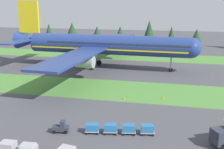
% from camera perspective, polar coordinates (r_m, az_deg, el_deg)
% --- Properties ---
extents(grass_strip_near, '(320.00, 16.77, 0.01)m').
position_cam_1_polar(grass_strip_near, '(68.74, 4.11, -3.22)').
color(grass_strip_near, '#4C8438').
rests_on(grass_strip_near, ground).
extents(grass_strip_far, '(320.00, 16.77, 0.01)m').
position_cam_1_polar(grass_strip_far, '(112.76, 7.87, 3.38)').
color(grass_strip_far, '#4C8438').
rests_on(grass_strip_far, ground).
extents(airliner, '(60.95, 74.87, 21.12)m').
position_cam_1_polar(airliner, '(91.90, -2.04, 5.94)').
color(airliner, navy).
rests_on(airliner, ground).
extents(baggage_tug, '(2.79, 1.74, 1.97)m').
position_cam_1_polar(baggage_tug, '(47.58, -10.04, -10.27)').
color(baggage_tug, '#2D333D').
rests_on(baggage_tug, ground).
extents(cargo_dolly_lead, '(2.43, 1.87, 1.55)m').
position_cam_1_polar(cargo_dolly_lead, '(46.70, -3.92, -10.42)').
color(cargo_dolly_lead, '#A3A3A8').
rests_on(cargo_dolly_lead, ground).
extents(cargo_dolly_second, '(2.43, 1.87, 1.55)m').
position_cam_1_polar(cargo_dolly_second, '(46.46, -0.31, -10.52)').
color(cargo_dolly_second, '#A3A3A8').
rests_on(cargo_dolly_second, ground).
extents(cargo_dolly_third, '(2.43, 1.87, 1.55)m').
position_cam_1_polar(cargo_dolly_third, '(46.39, 3.33, -10.58)').
color(cargo_dolly_third, '#A3A3A8').
rests_on(cargo_dolly_third, ground).
extents(cargo_dolly_fourth, '(2.43, 1.87, 1.55)m').
position_cam_1_polar(cargo_dolly_fourth, '(46.51, 6.97, -10.60)').
color(cargo_dolly_fourth, '#A3A3A8').
rests_on(cargo_dolly_fourth, ground).
extents(ground_crew_marshaller, '(0.39, 0.46, 1.74)m').
position_cam_1_polar(ground_crew_marshaller, '(46.26, 19.11, -11.40)').
color(ground_crew_marshaller, black).
rests_on(ground_crew_marshaller, ground).
extents(uld_container_0, '(2.08, 1.70, 1.71)m').
position_cam_1_polar(uld_container_0, '(43.21, -19.80, -13.45)').
color(uld_container_0, '#A3A3A8').
rests_on(uld_container_0, ground).
extents(taxiway_marker_0, '(0.44, 0.44, 0.62)m').
position_cam_1_polar(taxiway_marker_0, '(63.98, 10.04, -4.42)').
color(taxiway_marker_0, orange).
rests_on(taxiway_marker_0, ground).
extents(taxiway_marker_1, '(0.44, 0.44, 0.67)m').
position_cam_1_polar(taxiway_marker_1, '(62.50, 2.37, -4.62)').
color(taxiway_marker_1, orange).
rests_on(taxiway_marker_1, ground).
extents(distant_tree_line, '(149.54, 8.99, 12.32)m').
position_cam_1_polar(distant_tree_line, '(143.95, 10.65, 8.24)').
color(distant_tree_line, '#4C3823').
rests_on(distant_tree_line, ground).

